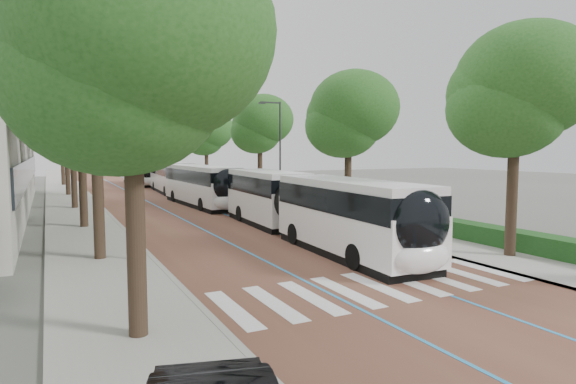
{
  "coord_description": "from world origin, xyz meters",
  "views": [
    {
      "loc": [
        -9.28,
        -11.38,
        4.45
      ],
      "look_at": [
        1.24,
        9.58,
        2.4
      ],
      "focal_mm": 30.0,
      "sensor_mm": 36.0,
      "label": 1
    }
  ],
  "objects": [
    {
      "name": "ground",
      "position": [
        0.0,
        0.0,
        0.0
      ],
      "size": [
        160.0,
        160.0,
        0.0
      ],
      "primitive_type": "plane",
      "color": "#51544C",
      "rests_on": "ground"
    },
    {
      "name": "road",
      "position": [
        0.0,
        40.0,
        0.01
      ],
      "size": [
        11.0,
        140.0,
        0.02
      ],
      "primitive_type": "cube",
      "color": "brown",
      "rests_on": "ground"
    },
    {
      "name": "sidewalk_left",
      "position": [
        -7.5,
        40.0,
        0.06
      ],
      "size": [
        4.0,
        140.0,
        0.12
      ],
      "primitive_type": "cube",
      "color": "#9C9993",
      "rests_on": "ground"
    },
    {
      "name": "sidewalk_right",
      "position": [
        7.5,
        40.0,
        0.06
      ],
      "size": [
        4.0,
        140.0,
        0.12
      ],
      "primitive_type": "cube",
      "color": "#9C9993",
      "rests_on": "ground"
    },
    {
      "name": "kerb_left",
      "position": [
        -5.6,
        40.0,
        0.06
      ],
      "size": [
        0.2,
        140.0,
        0.14
      ],
      "primitive_type": "cube",
      "color": "gray",
      "rests_on": "ground"
    },
    {
      "name": "kerb_right",
      "position": [
        5.6,
        40.0,
        0.06
      ],
      "size": [
        0.2,
        140.0,
        0.14
      ],
      "primitive_type": "cube",
      "color": "gray",
      "rests_on": "ground"
    },
    {
      "name": "zebra_crossing",
      "position": [
        0.2,
        1.0,
        0.03
      ],
      "size": [
        10.55,
        3.6,
        0.01
      ],
      "color": "silver",
      "rests_on": "ground"
    },
    {
      "name": "lane_line_left",
      "position": [
        -1.6,
        40.0,
        0.02
      ],
      "size": [
        0.12,
        126.0,
        0.01
      ],
      "primitive_type": "cube",
      "color": "#2888C9",
      "rests_on": "road"
    },
    {
      "name": "lane_line_right",
      "position": [
        1.6,
        40.0,
        0.02
      ],
      "size": [
        0.12,
        126.0,
        0.01
      ],
      "primitive_type": "cube",
      "color": "#2888C9",
      "rests_on": "road"
    },
    {
      "name": "streetlight_far",
      "position": [
        6.62,
        22.0,
        4.82
      ],
      "size": [
        1.82,
        0.2,
        8.0
      ],
      "color": "#2F2E31",
      "rests_on": "sidewalk_right"
    },
    {
      "name": "lamp_post_left",
      "position": [
        -6.1,
        8.0,
        4.12
      ],
      "size": [
        0.14,
        0.14,
        8.0
      ],
      "primitive_type": "cylinder",
      "color": "#2F2E31",
      "rests_on": "sidewalk_left"
    },
    {
      "name": "trees_left",
      "position": [
        -7.5,
        25.99,
        6.9
      ],
      "size": [
        6.42,
        60.82,
        10.14
      ],
      "color": "black",
      "rests_on": "ground"
    },
    {
      "name": "trees_right",
      "position": [
        7.7,
        22.57,
        6.47
      ],
      "size": [
        5.8,
        47.67,
        8.97
      ],
      "color": "black",
      "rests_on": "ground"
    },
    {
      "name": "lead_bus",
      "position": [
        2.23,
        9.23,
        1.63
      ],
      "size": [
        3.34,
        18.49,
        3.2
      ],
      "rotation": [
        0.0,
        0.0,
        -0.04
      ],
      "color": "black",
      "rests_on": "ground"
    },
    {
      "name": "bus_queued_0",
      "position": [
        1.72,
        25.68,
        1.62
      ],
      "size": [
        3.0,
        12.49,
        3.2
      ],
      "rotation": [
        0.0,
        0.0,
        0.04
      ],
      "color": "white",
      "rests_on": "ground"
    },
    {
      "name": "bus_queued_1",
      "position": [
        2.2,
        38.39,
        1.62
      ],
      "size": [
        3.17,
        12.51,
        3.2
      ],
      "rotation": [
        0.0,
        0.0,
        -0.05
      ],
      "color": "white",
      "rests_on": "ground"
    },
    {
      "name": "bus_queued_2",
      "position": [
        1.52,
        51.6,
        1.62
      ],
      "size": [
        2.89,
        12.47,
        3.2
      ],
      "rotation": [
        0.0,
        0.0,
        0.03
      ],
      "color": "white",
      "rests_on": "ground"
    }
  ]
}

